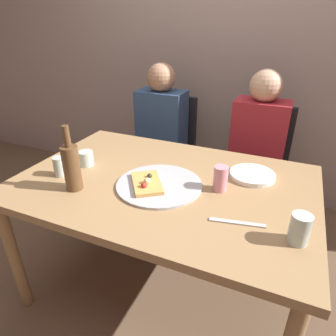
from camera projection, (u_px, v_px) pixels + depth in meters
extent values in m
plane|color=brown|center=(165.00, 284.00, 1.80)|extent=(8.00, 8.00, 0.00)
cube|color=gray|center=(233.00, 39.00, 2.30)|extent=(6.00, 0.10, 2.60)
cube|color=#99754C|center=(164.00, 184.00, 1.48)|extent=(1.45, 0.98, 0.04)
cylinder|color=#99754C|center=(14.00, 257.00, 1.53)|extent=(0.06, 0.06, 0.69)
cylinder|color=#99754C|center=(107.00, 182.00, 2.23)|extent=(0.06, 0.06, 0.69)
cylinder|color=#99754C|center=(295.00, 226.00, 1.76)|extent=(0.06, 0.06, 0.69)
cylinder|color=#ADADB2|center=(160.00, 185.00, 1.42)|extent=(0.42, 0.42, 0.01)
cube|color=tan|center=(147.00, 183.00, 1.41)|extent=(0.23, 0.25, 0.02)
sphere|color=#EAD184|center=(147.00, 181.00, 1.38)|extent=(0.04, 0.04, 0.04)
sphere|color=#2D381E|center=(150.00, 176.00, 1.44)|extent=(0.02, 0.02, 0.02)
sphere|color=#B22D23|center=(144.00, 185.00, 1.35)|extent=(0.03, 0.03, 0.03)
cylinder|color=brown|center=(72.00, 168.00, 1.36)|extent=(0.08, 0.08, 0.22)
cylinder|color=brown|center=(67.00, 136.00, 1.29)|extent=(0.03, 0.03, 0.10)
cylinder|color=#B7C6BC|center=(60.00, 166.00, 1.50)|extent=(0.06, 0.06, 0.10)
cylinder|color=#B7C6BC|center=(86.00, 158.00, 1.61)|extent=(0.08, 0.08, 0.08)
cylinder|color=#B7C6BC|center=(300.00, 229.00, 1.04)|extent=(0.07, 0.07, 0.12)
cylinder|color=pink|center=(220.00, 179.00, 1.37)|extent=(0.07, 0.07, 0.12)
cylinder|color=white|center=(252.00, 175.00, 1.50)|extent=(0.23, 0.23, 0.02)
cube|color=#B7B7BC|center=(237.00, 223.00, 1.17)|extent=(0.22, 0.06, 0.01)
cube|color=black|center=(161.00, 156.00, 2.40)|extent=(0.44, 0.44, 0.05)
cube|color=black|center=(171.00, 122.00, 2.46)|extent=(0.44, 0.04, 0.45)
cylinder|color=black|center=(173.00, 197.00, 2.28)|extent=(0.04, 0.04, 0.42)
cylinder|color=black|center=(131.00, 187.00, 2.42)|extent=(0.04, 0.04, 0.42)
cylinder|color=black|center=(190.00, 176.00, 2.59)|extent=(0.04, 0.04, 0.42)
cylinder|color=black|center=(151.00, 168.00, 2.73)|extent=(0.04, 0.04, 0.42)
cube|color=black|center=(253.00, 173.00, 2.14)|extent=(0.44, 0.44, 0.05)
cube|color=black|center=(261.00, 134.00, 2.20)|extent=(0.44, 0.04, 0.45)
cylinder|color=black|center=(272.00, 220.00, 2.02)|extent=(0.04, 0.04, 0.42)
cylinder|color=black|center=(218.00, 208.00, 2.16)|extent=(0.04, 0.04, 0.42)
cylinder|color=black|center=(277.00, 193.00, 2.33)|extent=(0.04, 0.04, 0.42)
cylinder|color=black|center=(230.00, 184.00, 2.47)|extent=(0.04, 0.04, 0.42)
cube|color=navy|center=(162.00, 124.00, 2.30)|extent=(0.36, 0.22, 0.52)
sphere|color=#A87A5B|center=(161.00, 78.00, 2.13)|extent=(0.21, 0.21, 0.21)
cylinder|color=black|center=(161.00, 167.00, 2.22)|extent=(0.12, 0.40, 0.12)
cylinder|color=black|center=(142.00, 163.00, 2.28)|extent=(0.12, 0.40, 0.12)
cylinder|color=black|center=(150.00, 205.00, 2.16)|extent=(0.11, 0.11, 0.45)
cylinder|color=black|center=(131.00, 200.00, 2.22)|extent=(0.11, 0.11, 0.45)
cube|color=maroon|center=(258.00, 138.00, 2.04)|extent=(0.36, 0.22, 0.52)
sphere|color=tan|center=(266.00, 86.00, 1.87)|extent=(0.21, 0.21, 0.21)
cylinder|color=#3F0E12|center=(261.00, 186.00, 1.96)|extent=(0.12, 0.40, 0.12)
cylinder|color=#3F0E12|center=(237.00, 182.00, 2.02)|extent=(0.12, 0.40, 0.12)
cylinder|color=#3F0E12|center=(251.00, 231.00, 1.90)|extent=(0.11, 0.11, 0.45)
cylinder|color=#3F0E12|center=(227.00, 225.00, 1.96)|extent=(0.11, 0.11, 0.45)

